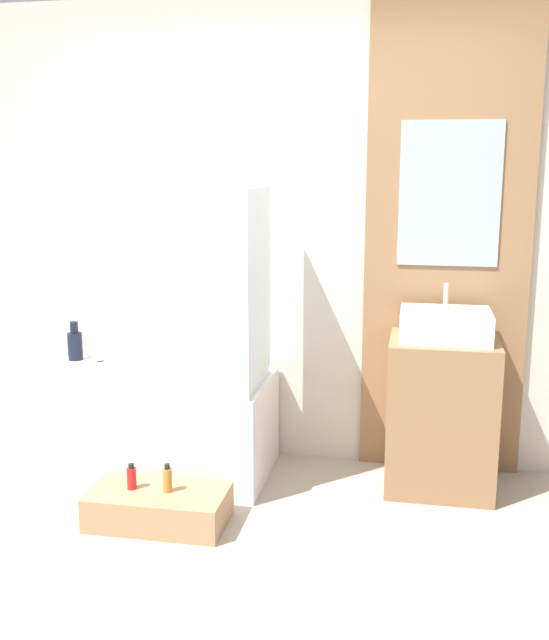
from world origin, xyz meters
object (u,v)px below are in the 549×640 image
(sink, at_px, (445,325))
(vase_tall_dark, at_px, (75,344))
(wooden_step_bench, at_px, (159,507))
(bottle_soap_secondary, at_px, (167,479))
(bathtub, at_px, (152,423))
(vase_round_light, at_px, (99,353))
(bottle_soap_primary, at_px, (132,478))

(sink, relative_size, vase_tall_dark, 1.96)
(wooden_step_bench, height_order, bottle_soap_secondary, bottle_soap_secondary)
(bathtub, height_order, sink, sink)
(wooden_step_bench, xyz_separation_m, vase_round_light, (-0.66, 0.86, 0.51))
(bathtub, xyz_separation_m, sink, (1.58, 0.08, 0.61))
(vase_tall_dark, bearing_deg, wooden_step_bench, -46.80)
(bottle_soap_secondary, bearing_deg, sink, 28.28)
(vase_tall_dark, bearing_deg, bottle_soap_secondary, -45.11)
(bottle_soap_secondary, bearing_deg, vase_tall_dark, 134.89)
(bottle_soap_primary, bearing_deg, bathtub, 100.81)
(bathtub, bearing_deg, vase_round_light, 148.39)
(vase_tall_dark, relative_size, bottle_soap_secondary, 1.66)
(sink, xyz_separation_m, vase_tall_dark, (-2.15, 0.18, -0.25))
(bathtub, relative_size, bottle_soap_secondary, 9.36)
(bottle_soap_primary, distance_m, bottle_soap_secondary, 0.18)
(sink, height_order, bottle_soap_primary, sink)
(vase_tall_dark, bearing_deg, sink, -4.66)
(bathtub, bearing_deg, sink, 3.06)
(wooden_step_bench, bearing_deg, vase_round_light, 127.52)
(vase_tall_dark, bearing_deg, bathtub, -24.63)
(vase_tall_dark, distance_m, bottle_soap_secondary, 1.29)
(wooden_step_bench, relative_size, vase_round_light, 6.86)
(wooden_step_bench, distance_m, vase_tall_dark, 1.32)
(bathtub, height_order, vase_round_light, vase_round_light)
(vase_round_light, bearing_deg, bottle_soap_secondary, -50.47)
(wooden_step_bench, xyz_separation_m, sink, (1.34, 0.69, 0.81))
(vase_tall_dark, relative_size, bottle_soap_primary, 1.84)
(vase_round_light, distance_m, bottle_soap_secondary, 1.18)
(bathtub, height_order, bottle_soap_secondary, bathtub)
(vase_round_light, bearing_deg, sink, -4.87)
(bathtub, distance_m, bottle_soap_primary, 0.62)
(bottle_soap_primary, bearing_deg, wooden_step_bench, -0.00)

